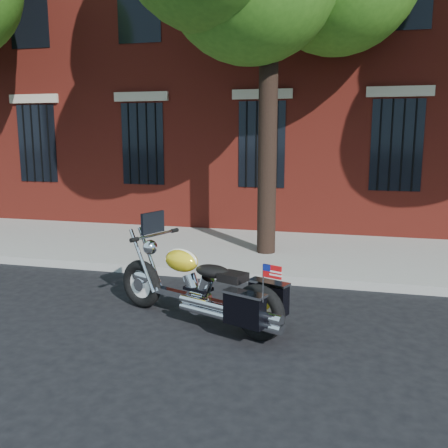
# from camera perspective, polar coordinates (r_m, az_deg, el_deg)

# --- Properties ---
(ground) EXTENTS (120.00, 120.00, 0.00)m
(ground) POSITION_cam_1_polar(r_m,az_deg,el_deg) (7.34, -3.01, -9.24)
(ground) COLOR black
(ground) RESTS_ON ground
(curb) EXTENTS (40.00, 0.16, 0.15)m
(curb) POSITION_cam_1_polar(r_m,az_deg,el_deg) (8.58, -0.24, -5.80)
(curb) COLOR gray
(curb) RESTS_ON ground
(sidewalk) EXTENTS (40.00, 3.60, 0.15)m
(sidewalk) POSITION_cam_1_polar(r_m,az_deg,el_deg) (10.35, 2.41, -3.01)
(sidewalk) COLOR gray
(sidewalk) RESTS_ON ground
(building) EXTENTS (26.00, 10.08, 12.00)m
(building) POSITION_cam_1_polar(r_m,az_deg,el_deg) (17.16, 7.71, 22.10)
(building) COLOR maroon
(building) RESTS_ON ground
(motorcycle) EXTENTS (2.53, 1.46, 1.40)m
(motorcycle) POSITION_cam_1_polar(r_m,az_deg,el_deg) (6.46, -2.37, -7.53)
(motorcycle) COLOR black
(motorcycle) RESTS_ON ground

